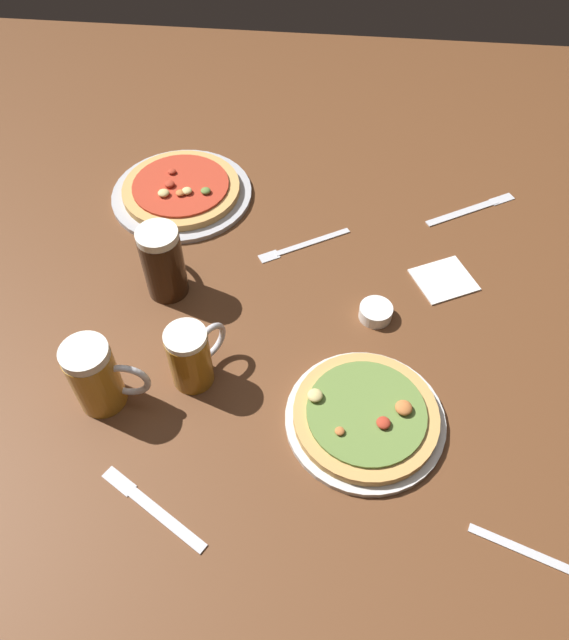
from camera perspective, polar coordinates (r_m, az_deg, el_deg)
name	(u,v)px	position (r m, az deg, el deg)	size (l,w,h in m)	color
ground_plane	(284,331)	(1.21, 0.00, -1.03)	(2.40, 2.40, 0.03)	brown
pizza_plate_near	(365,417)	(1.08, 7.66, -9.02)	(0.28, 0.28, 0.05)	silver
pizza_plate_far	(182,191)	(1.49, -9.70, 11.94)	(0.33, 0.33, 0.05)	#B2B2B7
beer_mug_dark	(97,376)	(1.09, -17.31, -5.11)	(0.14, 0.08, 0.15)	#B27A23
beer_mug_amber	(163,261)	(1.23, -11.43, 5.47)	(0.09, 0.14, 0.16)	black
beer_mug_pale	(191,356)	(1.09, -8.79, -3.36)	(0.09, 0.12, 0.13)	#9E6619
ramekin_sauce	(376,312)	(1.22, 8.60, 0.74)	(0.07, 0.07, 0.03)	white
napkin_folded	(444,279)	(1.32, 14.83, 3.75)	(0.12, 0.11, 0.01)	white
fork_left	(303,245)	(1.35, 1.73, 7.11)	(0.20, 0.13, 0.01)	silver
knife_right	(152,508)	(1.04, -12.37, -16.92)	(0.20, 0.13, 0.01)	silver
fork_spare	(546,560)	(1.07, 23.49, -20.05)	(0.22, 0.09, 0.01)	silver
knife_spare	(471,209)	(1.51, 17.24, 9.98)	(0.22, 0.14, 0.01)	silver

